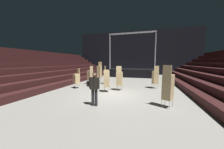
% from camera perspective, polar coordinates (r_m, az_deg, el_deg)
% --- Properties ---
extents(ground_plane, '(22.00, 30.00, 0.10)m').
position_cam_1_polar(ground_plane, '(8.49, 0.64, -9.92)').
color(ground_plane, gray).
extents(arena_end_wall, '(22.00, 0.30, 8.00)m').
position_cam_1_polar(arena_end_wall, '(23.03, 11.03, 10.21)').
color(arena_end_wall, black).
rests_on(arena_end_wall, ground_plane).
extents(bleacher_bank_left, '(6.00, 24.00, 3.60)m').
position_cam_1_polar(bleacher_bank_left, '(13.53, -32.69, 3.03)').
color(bleacher_bank_left, black).
rests_on(bleacher_bank_left, ground_plane).
extents(stage_riser, '(6.99, 3.07, 6.46)m').
position_cam_1_polar(stage_riser, '(18.85, 9.61, 1.12)').
color(stage_riser, black).
rests_on(stage_riser, ground_plane).
extents(man_with_tie, '(0.57, 0.26, 1.78)m').
position_cam_1_polar(man_with_tie, '(6.22, -8.52, -5.82)').
color(man_with_tie, black).
rests_on(man_with_tie, ground_plane).
extents(chair_stack_front_left, '(0.54, 0.54, 1.88)m').
position_cam_1_polar(chair_stack_front_left, '(12.47, -10.53, -0.24)').
color(chair_stack_front_left, '#B2B5BA').
rests_on(chair_stack_front_left, ground_plane).
extents(chair_stack_front_right, '(0.45, 0.45, 1.96)m').
position_cam_1_polar(chair_stack_front_right, '(9.54, 3.55, -1.80)').
color(chair_stack_front_right, '#B2B5BA').
rests_on(chair_stack_front_right, ground_plane).
extents(chair_stack_mid_left, '(0.48, 0.48, 2.31)m').
position_cam_1_polar(chair_stack_mid_left, '(13.95, -6.07, 1.36)').
color(chair_stack_mid_left, '#B2B5BA').
rests_on(chair_stack_mid_left, ground_plane).
extents(chair_stack_mid_right, '(0.60, 0.60, 1.71)m').
position_cam_1_polar(chair_stack_mid_right, '(10.74, -16.65, -1.84)').
color(chair_stack_mid_right, '#B2B5BA').
rests_on(chair_stack_mid_right, ground_plane).
extents(chair_stack_mid_centre, '(0.60, 0.60, 2.14)m').
position_cam_1_polar(chair_stack_mid_centre, '(6.55, 25.27, -5.26)').
color(chair_stack_mid_centre, '#B2B5BA').
rests_on(chair_stack_mid_centre, ground_plane).
extents(chair_stack_rear_left, '(0.55, 0.55, 1.71)m').
position_cam_1_polar(chair_stack_rear_left, '(9.05, -2.61, -3.03)').
color(chair_stack_rear_left, '#B2B5BA').
rests_on(chair_stack_rear_left, ground_plane).
extents(chair_stack_rear_right, '(0.61, 0.61, 1.88)m').
position_cam_1_polar(chair_stack_rear_right, '(12.32, -2.55, -0.22)').
color(chair_stack_rear_right, '#B2B5BA').
rests_on(chair_stack_rear_right, ground_plane).
extents(chair_stack_rear_centre, '(0.57, 0.57, 1.96)m').
position_cam_1_polar(chair_stack_rear_centre, '(10.91, 20.07, -1.17)').
color(chair_stack_rear_centre, '#B2B5BA').
rests_on(chair_stack_rear_centre, ground_plane).
extents(equipment_road_case, '(1.08, 0.96, 0.50)m').
position_cam_1_polar(equipment_road_case, '(11.29, -9.57, -4.43)').
color(equipment_road_case, black).
rests_on(equipment_road_case, ground_plane).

